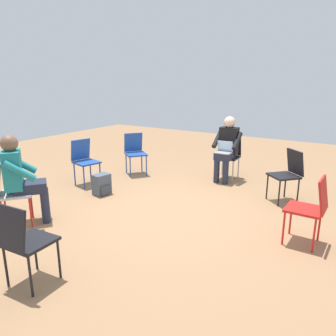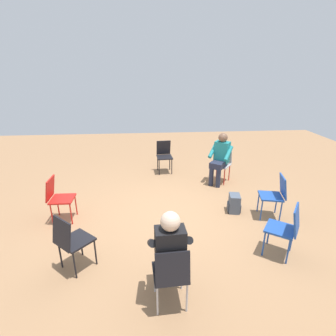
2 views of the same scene
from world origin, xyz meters
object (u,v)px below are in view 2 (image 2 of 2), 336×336
at_px(person_in_teal, 220,156).
at_px(chair_southwest, 71,239).
at_px(chair_south, 171,273).
at_px(chair_northeast, 222,162).
at_px(chair_east, 275,194).
at_px(chair_southeast, 286,227).
at_px(chair_west, 58,196).
at_px(chair_north, 164,154).
at_px(backpack_near_laptop_user, 234,204).
at_px(person_with_laptop, 169,249).

bearing_deg(person_in_teal, chair_southwest, 82.06).
bearing_deg(chair_south, chair_northeast, 63.03).
relative_size(chair_east, person_in_teal, 0.69).
xyz_separation_m(chair_southeast, chair_east, (0.35, 1.07, 0.00)).
distance_m(chair_northeast, chair_east, 1.88).
xyz_separation_m(chair_southeast, chair_west, (-3.64, 1.31, 0.00)).
height_order(chair_north, chair_east, same).
bearing_deg(chair_north, chair_south, 82.79).
relative_size(chair_south, chair_north, 1.00).
relative_size(chair_southeast, backpack_near_laptop_user, 2.36).
relative_size(chair_south, backpack_near_laptop_user, 2.36).
distance_m(chair_southwest, person_in_teal, 3.98).
height_order(chair_south, person_in_teal, person_in_teal).
bearing_deg(backpack_near_laptop_user, chair_east, -21.53).
bearing_deg(chair_southwest, chair_north, 109.58).
bearing_deg(person_in_teal, person_with_laptop, 102.83).
relative_size(chair_southwest, person_with_laptop, 0.69).
height_order(chair_west, chair_east, same).
distance_m(person_with_laptop, person_in_teal, 3.69).
height_order(chair_northeast, person_with_laptop, person_with_laptop).
distance_m(chair_west, person_with_laptop, 2.68).
bearing_deg(chair_northeast, chair_southwest, 82.37).
xyz_separation_m(chair_north, backpack_near_laptop_user, (1.22, -2.30, -0.34)).
relative_size(chair_south, chair_northeast, 1.00).
bearing_deg(backpack_near_laptop_user, person_with_laptop, -127.01).
bearing_deg(person_in_teal, chair_east, 146.80).
xyz_separation_m(chair_south, chair_southwest, (-1.30, 0.74, 0.00)).
relative_size(chair_southwest, person_in_teal, 0.69).
xyz_separation_m(chair_west, chair_east, (3.99, -0.24, 0.00)).
distance_m(chair_north, backpack_near_laptop_user, 2.62).
height_order(chair_north, person_in_teal, person_in_teal).
distance_m(chair_south, chair_west, 2.80).
relative_size(chair_southeast, chair_southwest, 1.00).
height_order(chair_southeast, chair_northeast, same).
bearing_deg(chair_north, chair_southeast, 108.72).
relative_size(chair_west, backpack_near_laptop_user, 2.36).
distance_m(chair_southwest, backpack_near_laptop_user, 3.09).
relative_size(chair_north, chair_west, 1.00).
bearing_deg(chair_west, chair_south, 42.91).
distance_m(chair_east, person_in_teal, 1.79).
distance_m(chair_east, person_with_laptop, 2.72).
xyz_separation_m(chair_west, person_in_teal, (3.40, 1.44, 0.20)).
distance_m(chair_southeast, chair_northeast, 2.89).
xyz_separation_m(chair_south, chair_west, (-1.87, 2.08, 0.00)).
bearing_deg(chair_north, chair_southwest, 63.16).
xyz_separation_m(chair_southeast, backpack_near_laptop_user, (-0.31, 1.33, -0.34)).
bearing_deg(person_in_teal, chair_northeast, -90.00).
distance_m(chair_southeast, chair_southwest, 3.06).
distance_m(chair_west, person_in_teal, 3.70).
bearing_deg(chair_south, backpack_near_laptop_user, 52.44).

